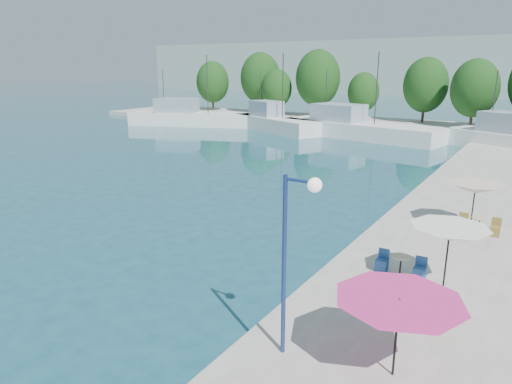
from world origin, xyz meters
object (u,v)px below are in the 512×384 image
Objects in this scene: trawler_03 at (355,128)px; umbrella_cream at (475,188)px; trawler_01 at (193,118)px; umbrella_pink at (399,308)px; umbrella_white at (449,233)px; trawler_02 at (274,123)px; street_lamp at (296,235)px.

trawler_03 is 33.59m from umbrella_cream.
trawler_01 is 57.50m from umbrella_pink.
trawler_01 reaches higher than umbrella_cream.
trawler_03 is 40.18m from umbrella_white.
trawler_01 is 12.98m from trawler_02.
umbrella_cream is at bearing -55.24° from trawler_01.
trawler_01 is at bearing 145.97° from umbrella_cream.
umbrella_cream is (-0.17, 7.34, -0.08)m from umbrella_white.
trawler_01 is 5.99× the size of umbrella_pink.
trawler_03 is (23.95, 1.49, -0.00)m from trawler_01.
trawler_03 is at bearing -17.64° from trawler_01.
street_lamp is at bearing -35.25° from trawler_02.
umbrella_cream is at bearing -22.04° from trawler_02.
trawler_03 is 45.25m from umbrella_pink.
trawler_02 is 49.36m from street_lamp.
street_lamp is (-2.65, -6.26, 1.40)m from umbrella_white.
trawler_02 reaches higher than street_lamp.
trawler_03 is at bearing 115.06° from umbrella_white.
trawler_01 is 3.83× the size of street_lamp.
trawler_02 reaches higher than umbrella_pink.
trawler_02 is 45.62m from umbrella_white.
street_lamp is (25.36, -42.24, 3.02)m from trawler_02.
trawler_01 is at bearing -165.96° from trawler_03.
street_lamp is (14.35, -42.63, 3.02)m from trawler_03.
street_lamp is at bearing -100.36° from umbrella_cream.
street_lamp is at bearing -112.96° from umbrella_white.
umbrella_white is at bearing -88.69° from umbrella_cream.
trawler_03 is at bearing 111.90° from umbrella_pink.
street_lamp is (-2.52, -0.66, 1.60)m from umbrella_pink.
trawler_02 is 2.91× the size of street_lamp.
trawler_01 is 7.43× the size of umbrella_cream.
trawler_02 is at bearing -16.33° from trawler_01.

